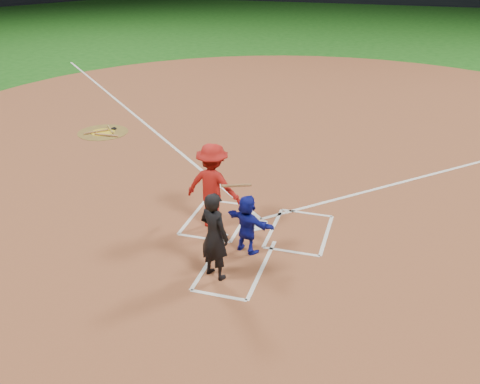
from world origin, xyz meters
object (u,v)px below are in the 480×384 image
(on_deck_circle, at_px, (103,132))
(batter_at_plate, at_px, (213,186))
(home_plate, at_px, (257,225))
(umpire, at_px, (214,236))
(catcher, at_px, (247,224))

(on_deck_circle, height_order, batter_at_plate, batter_at_plate)
(home_plate, height_order, umpire, umpire)
(on_deck_circle, bearing_deg, batter_at_plate, -41.26)
(umpire, height_order, batter_at_plate, batter_at_plate)
(home_plate, height_order, catcher, catcher)
(umpire, bearing_deg, catcher, -85.03)
(on_deck_circle, height_order, umpire, umpire)
(catcher, bearing_deg, batter_at_plate, -17.03)
(home_plate, height_order, on_deck_circle, home_plate)
(batter_at_plate, bearing_deg, on_deck_circle, 138.74)
(home_plate, xyz_separation_m, batter_at_plate, (-0.98, -0.26, 0.98))
(umpire, bearing_deg, batter_at_plate, -46.89)
(catcher, bearing_deg, home_plate, -63.39)
(catcher, xyz_separation_m, umpire, (-0.35, -1.06, 0.25))
(on_deck_circle, relative_size, batter_at_plate, 0.86)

